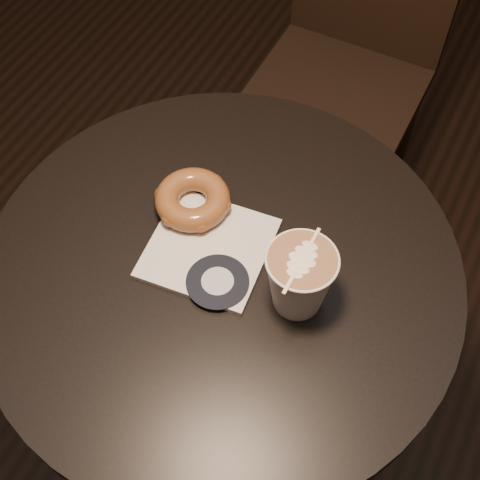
# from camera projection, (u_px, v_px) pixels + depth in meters

# --- Properties ---
(cafe_table) EXTENTS (0.70, 0.70, 0.75)m
(cafe_table) POSITION_uv_depth(u_px,v_px,m) (224.00, 326.00, 1.13)
(cafe_table) COLOR black
(cafe_table) RESTS_ON ground
(chair) EXTENTS (0.39, 0.39, 0.97)m
(chair) POSITION_uv_depth(u_px,v_px,m) (356.00, 34.00, 1.55)
(chair) COLOR black
(chair) RESTS_ON ground
(pastry_bag) EXTENTS (0.19, 0.19, 0.01)m
(pastry_bag) POSITION_uv_depth(u_px,v_px,m) (208.00, 248.00, 0.97)
(pastry_bag) COLOR silver
(pastry_bag) RESTS_ON cafe_table
(doughnut) EXTENTS (0.11, 0.11, 0.04)m
(doughnut) POSITION_uv_depth(u_px,v_px,m) (193.00, 199.00, 1.00)
(doughnut) COLOR brown
(doughnut) RESTS_ON pastry_bag
(latte_cup) EXTENTS (0.10, 0.10, 0.11)m
(latte_cup) POSITION_uv_depth(u_px,v_px,m) (299.00, 280.00, 0.89)
(latte_cup) COLOR silver
(latte_cup) RESTS_ON cafe_table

